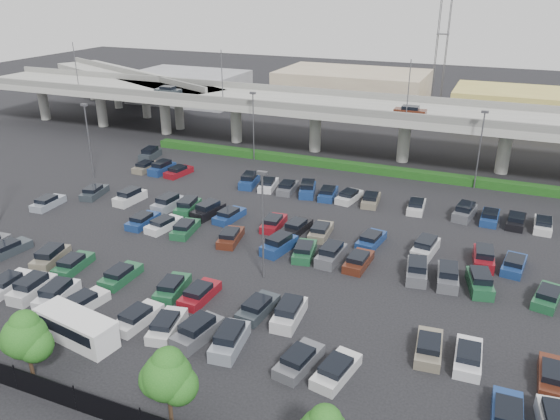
{
  "coord_description": "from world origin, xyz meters",
  "views": [
    {
      "loc": [
        18.34,
        -47.96,
        25.28
      ],
      "look_at": [
        -2.91,
        2.93,
        2.0
      ],
      "focal_mm": 35.0,
      "sensor_mm": 36.0,
      "label": 1
    }
  ],
  "objects": [
    {
      "name": "comm_tower",
      "position": [
        4.0,
        74.0,
        15.61
      ],
      "size": [
        2.4,
        2.4,
        30.0
      ],
      "color": "#4F4F54",
      "rests_on": "ground"
    },
    {
      "name": "distant_buildings",
      "position": [
        12.38,
        61.81,
        3.74
      ],
      "size": [
        138.0,
        24.0,
        9.0
      ],
      "color": "gray",
      "rests_on": "ground"
    },
    {
      "name": "on_ramp",
      "position": [
        -52.1,
        43.05,
        6.86
      ],
      "size": [
        50.93,
        30.13,
        8.8
      ],
      "color": "gray",
      "rests_on": "ground"
    },
    {
      "name": "parked_cars",
      "position": [
        -0.34,
        -3.36,
        0.62
      ],
      "size": [
        63.06,
        41.64,
        1.67
      ],
      "color": "silver",
      "rests_on": "ground"
    },
    {
      "name": "tree_row",
      "position": [
        0.7,
        -26.53,
        3.52
      ],
      "size": [
        65.07,
        3.66,
        5.94
      ],
      "color": "#332316",
      "rests_on": "ground"
    },
    {
      "name": "fence",
      "position": [
        -0.05,
        -28.0,
        0.9
      ],
      "size": [
        70.0,
        0.1,
        2.0
      ],
      "color": "black",
      "rests_on": "ground"
    },
    {
      "name": "shuttle_bus",
      "position": [
        -9.09,
        -22.11,
        1.2
      ],
      "size": [
        7.17,
        3.43,
        2.21
      ],
      "color": "silver",
      "rests_on": "ground"
    },
    {
      "name": "overpass",
      "position": [
        -0.18,
        31.97,
        6.97
      ],
      "size": [
        150.0,
        13.0,
        15.8
      ],
      "color": "gray",
      "rests_on": "ground"
    },
    {
      "name": "ground",
      "position": [
        0.0,
        0.0,
        0.0
      ],
      "size": [
        280.0,
        280.0,
        0.0
      ],
      "primitive_type": "plane",
      "color": "black"
    },
    {
      "name": "light_poles",
      "position": [
        -4.13,
        2.0,
        6.24
      ],
      "size": [
        66.9,
        48.38,
        10.3
      ],
      "color": "#4F4F54",
      "rests_on": "ground"
    },
    {
      "name": "hedge",
      "position": [
        0.0,
        25.0,
        0.55
      ],
      "size": [
        66.0,
        1.6,
        1.1
      ],
      "primitive_type": "cube",
      "color": "#143710",
      "rests_on": "ground"
    }
  ]
}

